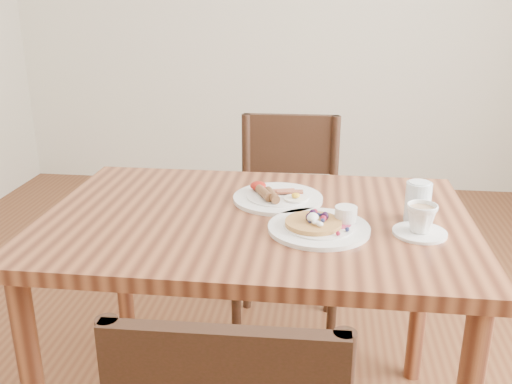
# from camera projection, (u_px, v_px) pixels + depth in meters

# --- Properties ---
(dining_table) EXTENTS (1.20, 0.80, 0.75)m
(dining_table) POSITION_uv_depth(u_px,v_px,m) (256.00, 247.00, 1.64)
(dining_table) COLOR brown
(dining_table) RESTS_ON ground
(chair_far) EXTENTS (0.43, 0.43, 0.88)m
(chair_far) POSITION_uv_depth(u_px,v_px,m) (288.00, 217.00, 2.27)
(chair_far) COLOR #351A13
(chair_far) RESTS_ON ground
(pancake_plate) EXTENTS (0.27, 0.27, 0.06)m
(pancake_plate) POSITION_uv_depth(u_px,v_px,m) (321.00, 225.00, 1.50)
(pancake_plate) COLOR white
(pancake_plate) RESTS_ON dining_table
(breakfast_plate) EXTENTS (0.27, 0.27, 0.04)m
(breakfast_plate) POSITION_uv_depth(u_px,v_px,m) (276.00, 197.00, 1.72)
(breakfast_plate) COLOR white
(breakfast_plate) RESTS_ON dining_table
(teacup_saucer) EXTENTS (0.14, 0.14, 0.08)m
(teacup_saucer) POSITION_uv_depth(u_px,v_px,m) (421.00, 221.00, 1.47)
(teacup_saucer) COLOR white
(teacup_saucer) RESTS_ON dining_table
(water_glass) EXTENTS (0.07, 0.07, 0.11)m
(water_glass) POSITION_uv_depth(u_px,v_px,m) (418.00, 202.00, 1.55)
(water_glass) COLOR silver
(water_glass) RESTS_ON dining_table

